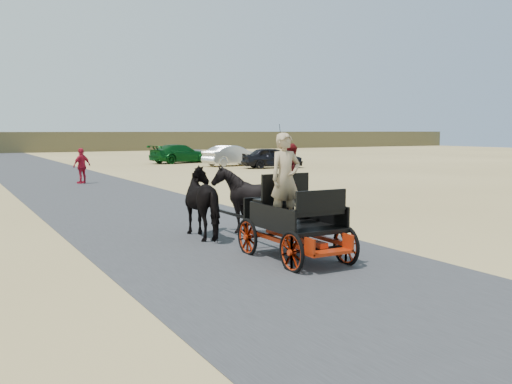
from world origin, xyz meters
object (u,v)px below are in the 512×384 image
horse_right (248,200)px  pedestrian (82,166)px  carriage (295,241)px  horse_left (208,202)px  car_d (182,152)px  car_c (180,154)px  car_b (232,156)px  car_a (272,158)px

horse_right → pedestrian: (-0.68, 15.73, 0.01)m
horse_right → carriage: bearing=79.6°
horse_left → car_d: (13.26, 35.14, -0.21)m
car_c → car_b: bearing=-170.9°
carriage → horse_right: (0.55, 3.00, 0.49)m
car_a → car_c: 9.39m
carriage → horse_right: 3.09m
carriage → car_a: (13.87, 24.27, 0.35)m
horse_left → pedestrian: size_ratio=1.16×
car_a → car_d: size_ratio=0.91×
pedestrian → car_b: (12.73, 9.16, -0.12)m
car_b → car_c: bearing=10.3°
horse_right → car_a: horse_right is taller
horse_left → pedestrian: 15.74m
car_c → horse_left: bearing=147.4°
horse_left → car_c: bearing=-110.3°
horse_left → car_a: size_ratio=0.48×
horse_right → car_a: bearing=-122.1°
pedestrian → car_c: (10.71, 14.33, -0.13)m
car_a → car_b: car_b is taller
car_b → car_a: bearing=-171.7°
car_d → horse_right: bearing=143.0°
carriage → pedestrian: pedestrian is taller
car_d → carriage: bearing=143.7°
carriage → car_c: 34.71m
car_a → car_b: (-1.27, 3.62, 0.03)m
horse_right → car_c: horse_right is taller
carriage → horse_left: horse_left is taller
pedestrian → car_b: size_ratio=0.39×
carriage → pedestrian: (-0.13, 18.73, 0.50)m
car_c → car_d: bearing=-35.0°
car_c → car_a: bearing=-171.8°
horse_right → car_b: (12.05, 24.89, -0.11)m
horse_right → car_c: bearing=-108.4°
carriage → horse_left: bearing=100.4°
carriage → pedestrian: size_ratio=1.39×
car_a → carriage: bearing=161.6°
carriage → car_b: car_b is taller
carriage → car_c: bearing=72.3°
carriage → car_d: 40.21m
car_a → car_d: (-1.17, 13.87, -0.08)m
carriage → horse_left: (-0.55, 3.00, 0.49)m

